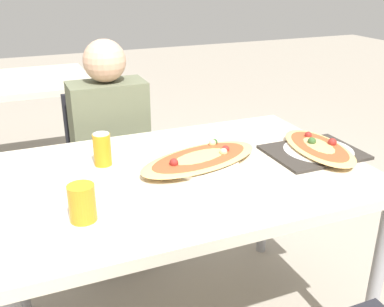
{
  "coord_description": "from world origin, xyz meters",
  "views": [
    {
      "loc": [
        -0.54,
        -1.39,
        1.46
      ],
      "look_at": [
        0.04,
        0.01,
        0.82
      ],
      "focal_mm": 42.0,
      "sensor_mm": 36.0,
      "label": 1
    }
  ],
  "objects": [
    {
      "name": "dining_table",
      "position": [
        0.0,
        0.0,
        0.69
      ],
      "size": [
        1.35,
        0.9,
        0.76
      ],
      "color": "beige",
      "rests_on": "ground_plane"
    },
    {
      "name": "chair_far_seated",
      "position": [
        -0.12,
        0.78,
        0.49
      ],
      "size": [
        0.4,
        0.4,
        0.86
      ],
      "rotation": [
        0.0,
        0.0,
        3.14
      ],
      "color": "black",
      "rests_on": "ground_plane"
    },
    {
      "name": "person_seated",
      "position": [
        -0.12,
        0.67,
        0.68
      ],
      "size": [
        0.36,
        0.23,
        1.15
      ],
      "rotation": [
        0.0,
        0.0,
        3.14
      ],
      "color": "#2D2D38",
      "rests_on": "ground_plane"
    },
    {
      "name": "pizza_main",
      "position": [
        0.09,
        0.03,
        0.78
      ],
      "size": [
        0.55,
        0.36,
        0.06
      ],
      "color": "white",
      "rests_on": "dining_table"
    },
    {
      "name": "soda_can",
      "position": [
        -0.25,
        0.17,
        0.83
      ],
      "size": [
        0.07,
        0.07,
        0.12
      ],
      "color": "orange",
      "rests_on": "dining_table"
    },
    {
      "name": "drink_glass",
      "position": [
        -0.39,
        -0.2,
        0.82
      ],
      "size": [
        0.08,
        0.08,
        0.11
      ],
      "color": "orange",
      "rests_on": "dining_table"
    },
    {
      "name": "serving_tray",
      "position": [
        0.55,
        -0.05,
        0.77
      ],
      "size": [
        0.36,
        0.28,
        0.01
      ],
      "color": "#332D28",
      "rests_on": "dining_table"
    },
    {
      "name": "pizza_second",
      "position": [
        0.57,
        -0.04,
        0.78
      ],
      "size": [
        0.28,
        0.44,
        0.06
      ],
      "color": "white",
      "rests_on": "dining_table"
    }
  ]
}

